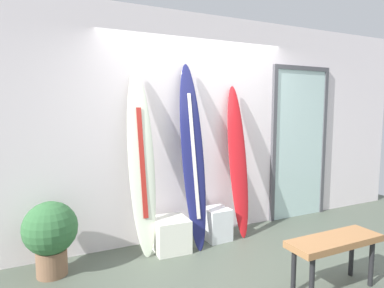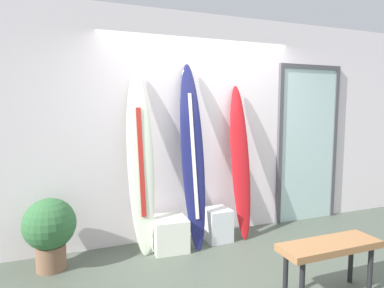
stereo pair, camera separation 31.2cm
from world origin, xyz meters
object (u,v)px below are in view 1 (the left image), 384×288
at_px(surfboard_navy, 193,157).
at_px(display_block_left, 171,234).
at_px(display_block_center, 217,224).
at_px(surfboard_ivory, 142,164).
at_px(bench, 334,245).
at_px(glass_door, 299,141).
at_px(surfboard_crimson, 238,161).
at_px(potted_plant, 50,233).

relative_size(surfboard_navy, display_block_left, 5.38).
bearing_deg(surfboard_navy, display_block_center, 1.17).
xyz_separation_m(surfboard_ivory, surfboard_navy, (0.61, -0.06, 0.05)).
height_order(surfboard_navy, bench, surfboard_navy).
relative_size(display_block_left, bench, 0.44).
distance_m(glass_door, bench, 2.19).
bearing_deg(surfboard_crimson, surfboard_navy, -175.67).
distance_m(surfboard_navy, glass_door, 1.91).
bearing_deg(surfboard_crimson, potted_plant, -177.14).
relative_size(display_block_center, potted_plant, 0.54).
bearing_deg(display_block_center, bench, -75.33).
bearing_deg(surfboard_ivory, glass_door, 4.49).
bearing_deg(surfboard_crimson, glass_door, 9.46).
xyz_separation_m(display_block_center, glass_door, (1.56, 0.25, 0.96)).
bearing_deg(surfboard_navy, bench, -63.74).
distance_m(surfboard_ivory, bench, 2.09).
xyz_separation_m(surfboard_crimson, display_block_center, (-0.33, -0.04, -0.77)).
height_order(surfboard_ivory, glass_door, glass_door).
height_order(surfboard_ivory, surfboard_crimson, surfboard_ivory).
height_order(potted_plant, bench, potted_plant).
distance_m(display_block_center, potted_plant, 1.92).
height_order(surfboard_ivory, display_block_left, surfboard_ivory).
relative_size(surfboard_navy, bench, 2.36).
bearing_deg(glass_door, surfboard_crimson, -170.54).
relative_size(surfboard_crimson, glass_door, 0.86).
xyz_separation_m(surfboard_navy, display_block_center, (0.33, 0.01, -0.87)).
xyz_separation_m(surfboard_crimson, potted_plant, (-2.24, -0.11, -0.54)).
bearing_deg(surfboard_navy, display_block_left, -172.72).
bearing_deg(display_block_left, surfboard_navy, 7.28).
bearing_deg(display_block_center, surfboard_ivory, 176.87).
height_order(surfboard_crimson, bench, surfboard_crimson).
bearing_deg(potted_plant, surfboard_ivory, 7.06).
relative_size(surfboard_navy, display_block_center, 5.47).
xyz_separation_m(surfboard_navy, bench, (0.71, -1.44, -0.66)).
height_order(surfboard_crimson, display_block_left, surfboard_crimson).
distance_m(surfboard_navy, potted_plant, 1.70).
bearing_deg(surfboard_navy, surfboard_ivory, 174.52).
height_order(surfboard_navy, potted_plant, surfboard_navy).
bearing_deg(bench, surfboard_navy, 116.26).
bearing_deg(potted_plant, bench, -31.19).
bearing_deg(surfboard_navy, glass_door, 7.67).
height_order(display_block_left, display_block_center, display_block_center).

